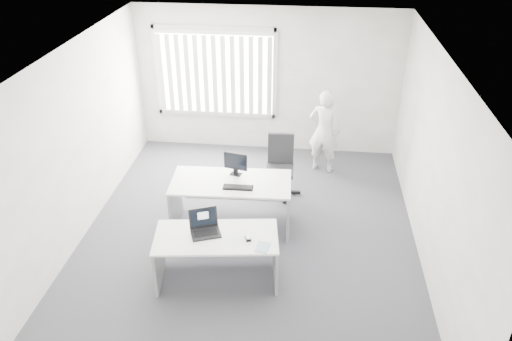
# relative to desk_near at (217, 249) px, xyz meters

# --- Properties ---
(ground) EXTENTS (6.00, 6.00, 0.00)m
(ground) POSITION_rel_desk_near_xyz_m (0.30, 0.96, -0.52)
(ground) COLOR #505057
(ground) RESTS_ON ground
(wall_back) EXTENTS (5.00, 0.02, 2.80)m
(wall_back) POSITION_rel_desk_near_xyz_m (0.30, 3.96, 0.88)
(wall_back) COLOR white
(wall_back) RESTS_ON ground
(wall_front) EXTENTS (5.00, 0.02, 2.80)m
(wall_front) POSITION_rel_desk_near_xyz_m (0.30, -2.04, 0.88)
(wall_front) COLOR white
(wall_front) RESTS_ON ground
(wall_left) EXTENTS (0.02, 6.00, 2.80)m
(wall_left) POSITION_rel_desk_near_xyz_m (-2.20, 0.96, 0.88)
(wall_left) COLOR white
(wall_left) RESTS_ON ground
(wall_right) EXTENTS (0.02, 6.00, 2.80)m
(wall_right) POSITION_rel_desk_near_xyz_m (2.80, 0.96, 0.88)
(wall_right) COLOR white
(wall_right) RESTS_ON ground
(ceiling) EXTENTS (5.00, 6.00, 0.02)m
(ceiling) POSITION_rel_desk_near_xyz_m (0.30, 0.96, 2.28)
(ceiling) COLOR white
(ceiling) RESTS_ON wall_back
(window) EXTENTS (2.32, 0.06, 1.76)m
(window) POSITION_rel_desk_near_xyz_m (-0.70, 3.92, 1.03)
(window) COLOR beige
(window) RESTS_ON wall_back
(blinds) EXTENTS (2.20, 0.10, 1.50)m
(blinds) POSITION_rel_desk_near_xyz_m (-0.70, 3.86, 1.00)
(blinds) COLOR white
(blinds) RESTS_ON wall_back
(desk_near) EXTENTS (1.67, 0.94, 0.72)m
(desk_near) POSITION_rel_desk_near_xyz_m (0.00, 0.00, 0.00)
(desk_near) COLOR white
(desk_near) RESTS_ON ground
(desk_far) EXTENTS (1.82, 0.91, 0.81)m
(desk_far) POSITION_rel_desk_near_xyz_m (0.00, 1.22, 0.06)
(desk_far) COLOR white
(desk_far) RESTS_ON ground
(office_chair) EXTENTS (0.61, 0.61, 1.05)m
(office_chair) POSITION_rel_desk_near_xyz_m (0.67, 2.29, -0.20)
(office_chair) COLOR black
(office_chair) RESTS_ON ground
(person) EXTENTS (0.65, 0.52, 1.57)m
(person) POSITION_rel_desk_near_xyz_m (1.40, 3.17, 0.26)
(person) COLOR silver
(person) RESTS_ON ground
(laptop) EXTENTS (0.47, 0.44, 0.29)m
(laptop) POSITION_rel_desk_near_xyz_m (-0.14, 0.03, 0.35)
(laptop) COLOR black
(laptop) RESTS_ON desk_near
(paper_sheet) EXTENTS (0.32, 0.30, 0.00)m
(paper_sheet) POSITION_rel_desk_near_xyz_m (0.31, -0.09, 0.20)
(paper_sheet) COLOR white
(paper_sheet) RESTS_ON desk_near
(mouse) EXTENTS (0.09, 0.12, 0.04)m
(mouse) POSITION_rel_desk_near_xyz_m (0.42, -0.02, 0.23)
(mouse) COLOR #BAB9BC
(mouse) RESTS_ON paper_sheet
(booklet) EXTENTS (0.19, 0.24, 0.01)m
(booklet) POSITION_rel_desk_near_xyz_m (0.62, -0.16, 0.21)
(booklet) COLOR white
(booklet) RESTS_ON desk_near
(keyboard) EXTENTS (0.44, 0.15, 0.02)m
(keyboard) POSITION_rel_desk_near_xyz_m (0.14, 1.05, 0.30)
(keyboard) COLOR black
(keyboard) RESTS_ON desk_far
(monitor) EXTENTS (0.38, 0.18, 0.37)m
(monitor) POSITION_rel_desk_near_xyz_m (0.05, 1.43, 0.47)
(monitor) COLOR black
(monitor) RESTS_ON desk_far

